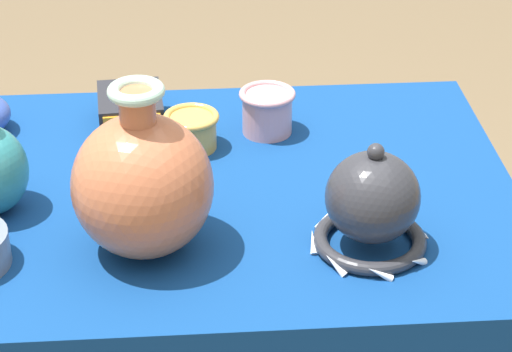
# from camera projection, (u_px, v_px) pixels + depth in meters

# --- Properties ---
(display_table) EXTENTS (1.03, 0.75, 0.75)m
(display_table) POSITION_uv_depth(u_px,v_px,m) (208.00, 238.00, 1.69)
(display_table) COLOR brown
(display_table) RESTS_ON ground_plane
(vase_tall_bulbous) EXTENTS (0.21, 0.21, 0.27)m
(vase_tall_bulbous) POSITION_uv_depth(u_px,v_px,m) (142.00, 184.00, 1.46)
(vase_tall_bulbous) COLOR #BC6642
(vase_tall_bulbous) RESTS_ON display_table
(vase_dome_bell) EXTENTS (0.18, 0.18, 0.18)m
(vase_dome_bell) POSITION_uv_depth(u_px,v_px,m) (372.00, 206.00, 1.48)
(vase_dome_bell) COLOR #2D2D33
(vase_dome_bell) RESTS_ON display_table
(mosaic_tile_box) EXTENTS (0.13, 0.15, 0.06)m
(mosaic_tile_box) POSITION_uv_depth(u_px,v_px,m) (131.00, 111.00, 1.83)
(mosaic_tile_box) COLOR #232328
(mosaic_tile_box) RESTS_ON display_table
(cup_wide_rose) EXTENTS (0.10, 0.10, 0.08)m
(cup_wide_rose) POSITION_uv_depth(u_px,v_px,m) (267.00, 110.00, 1.81)
(cup_wide_rose) COLOR #D19399
(cup_wide_rose) RESTS_ON display_table
(cup_wide_ochre) EXTENTS (0.10, 0.10, 0.07)m
(cup_wide_ochre) POSITION_uv_depth(u_px,v_px,m) (192.00, 129.00, 1.76)
(cup_wide_ochre) COLOR gold
(cup_wide_ochre) RESTS_ON display_table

